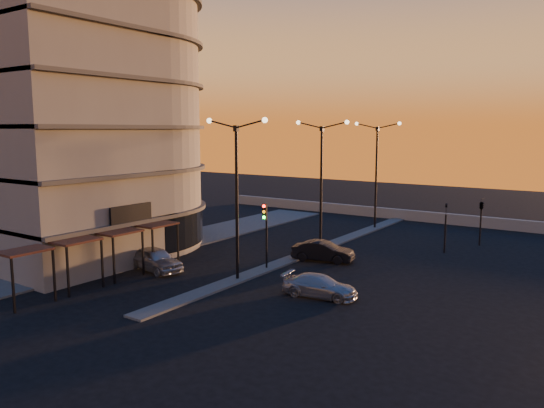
{
  "coord_description": "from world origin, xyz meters",
  "views": [
    {
      "loc": [
        18.86,
        -23.93,
        8.85
      ],
      "look_at": [
        -1.55,
        5.88,
        3.75
      ],
      "focal_mm": 35.0,
      "sensor_mm": 36.0,
      "label": 1
    }
  ],
  "objects_px": {
    "car_sedan": "(323,251)",
    "car_wagon": "(320,286)",
    "streetlamp_mid": "(321,174)",
    "traffic_light_main": "(265,225)",
    "car_hatchback": "(155,259)"
  },
  "relations": [
    {
      "from": "streetlamp_mid",
      "to": "car_sedan",
      "type": "distance_m",
      "value": 6.14
    },
    {
      "from": "car_sedan",
      "to": "car_wagon",
      "type": "distance_m",
      "value": 7.74
    },
    {
      "from": "streetlamp_mid",
      "to": "car_wagon",
      "type": "height_order",
      "value": "streetlamp_mid"
    },
    {
      "from": "streetlamp_mid",
      "to": "car_sedan",
      "type": "height_order",
      "value": "streetlamp_mid"
    },
    {
      "from": "streetlamp_mid",
      "to": "car_hatchback",
      "type": "xyz_separation_m",
      "value": [
        -5.62,
        -11.2,
        -4.85
      ]
    },
    {
      "from": "car_hatchback",
      "to": "traffic_light_main",
      "type": "bearing_deg",
      "value": -43.05
    },
    {
      "from": "traffic_light_main",
      "to": "car_hatchback",
      "type": "xyz_separation_m",
      "value": [
        -5.62,
        -4.07,
        -2.15
      ]
    },
    {
      "from": "traffic_light_main",
      "to": "streetlamp_mid",
      "type": "bearing_deg",
      "value": 90.0
    },
    {
      "from": "car_sedan",
      "to": "car_wagon",
      "type": "bearing_deg",
      "value": -165.76
    },
    {
      "from": "car_sedan",
      "to": "car_hatchback",
      "type": "bearing_deg",
      "value": 123.31
    },
    {
      "from": "traffic_light_main",
      "to": "car_sedan",
      "type": "bearing_deg",
      "value": 64.11
    },
    {
      "from": "streetlamp_mid",
      "to": "traffic_light_main",
      "type": "bearing_deg",
      "value": -90.0
    },
    {
      "from": "traffic_light_main",
      "to": "car_sedan",
      "type": "distance_m",
      "value": 4.96
    },
    {
      "from": "car_hatchback",
      "to": "car_sedan",
      "type": "xyz_separation_m",
      "value": [
        7.57,
        8.07,
        -0.06
      ]
    },
    {
      "from": "traffic_light_main",
      "to": "car_wagon",
      "type": "xyz_separation_m",
      "value": [
        5.55,
        -2.85,
        -2.3
      ]
    }
  ]
}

